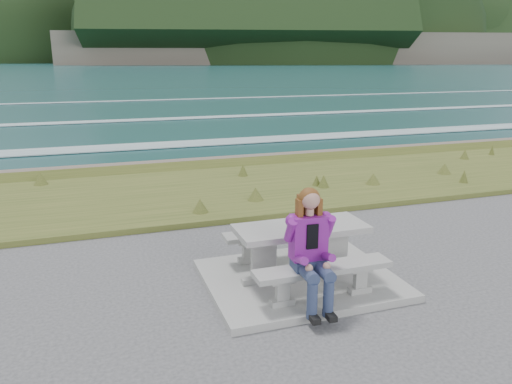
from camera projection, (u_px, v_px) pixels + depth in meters
concrete_slab at (300, 280)px, 6.99m from camera, size 2.60×2.10×0.10m
picnic_table at (301, 237)px, 6.82m from camera, size 1.80×0.75×0.75m
bench_landward at (323, 273)px, 6.24m from camera, size 1.80×0.35×0.45m
bench_seaward at (282, 236)px, 7.52m from camera, size 1.80×0.35×0.45m
grass_verge at (214, 193)px, 11.58m from camera, size 160.00×4.50×0.22m
shore_drop at (190, 168)px, 14.23m from camera, size 160.00×0.80×2.20m
ocean at (135, 138)px, 30.41m from camera, size 1600.00×1600.00×0.09m
headland_range at (319, 48)px, 427.02m from camera, size 729.83×363.95×205.91m
seated_woman at (312, 266)px, 6.00m from camera, size 0.45×0.76×1.47m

